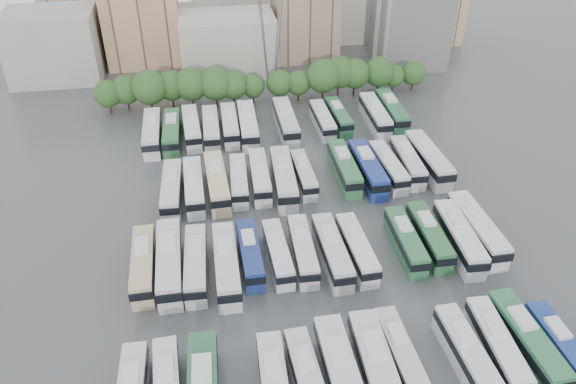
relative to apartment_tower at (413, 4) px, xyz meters
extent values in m
plane|color=#424447|center=(-34.00, -58.00, -13.00)|extent=(220.00, 220.00, 0.00)
cylinder|color=black|center=(-63.77, -15.98, -11.93)|extent=(0.36, 0.36, 2.14)
sphere|color=#234C1E|center=(-63.77, -15.98, -9.03)|extent=(5.13, 5.13, 5.13)
cylinder|color=black|center=(-60.45, -15.25, -11.86)|extent=(0.36, 0.36, 2.28)
sphere|color=#234C1E|center=(-60.45, -15.25, -8.77)|extent=(5.47, 5.47, 5.47)
cylinder|color=black|center=(-56.02, -16.75, -11.65)|extent=(0.36, 0.36, 2.70)
sphere|color=#234C1E|center=(-56.02, -16.75, -7.98)|extent=(6.49, 6.49, 6.49)
cylinder|color=black|center=(-52.12, -15.17, -11.80)|extent=(0.36, 0.36, 2.39)
sphere|color=#234C1E|center=(-52.12, -15.17, -8.56)|extent=(5.74, 5.74, 5.74)
cylinder|color=black|center=(-48.30, -16.18, -11.68)|extent=(0.36, 0.36, 2.64)
sphere|color=#234C1E|center=(-48.30, -16.18, -8.09)|extent=(6.34, 6.34, 6.34)
cylinder|color=black|center=(-43.82, -16.68, -11.66)|extent=(0.36, 0.36, 2.67)
sphere|color=#234C1E|center=(-43.82, -16.68, -8.03)|extent=(6.42, 6.42, 6.42)
cylinder|color=black|center=(-40.52, -16.40, -11.86)|extent=(0.36, 0.36, 2.28)
sphere|color=#234C1E|center=(-40.52, -16.40, -8.76)|extent=(5.48, 5.48, 5.48)
cylinder|color=black|center=(-36.66, -15.81, -12.06)|extent=(0.36, 0.36, 1.89)
sphere|color=#234C1E|center=(-36.66, -15.81, -9.50)|extent=(4.53, 4.53, 4.53)
cylinder|color=black|center=(-31.53, -16.10, -11.94)|extent=(0.36, 0.36, 2.12)
sphere|color=#234C1E|center=(-31.53, -16.10, -9.07)|extent=(5.08, 5.08, 5.08)
cylinder|color=black|center=(-27.88, -16.26, -11.99)|extent=(0.36, 0.36, 2.03)
sphere|color=#234C1E|center=(-27.88, -16.26, -9.23)|extent=(4.87, 4.87, 4.87)
cylinder|color=black|center=(-23.13, -16.83, -11.63)|extent=(0.36, 0.36, 2.74)
sphere|color=#234C1E|center=(-23.13, -16.83, -7.92)|extent=(6.57, 6.57, 6.57)
cylinder|color=black|center=(-19.65, -15.18, -11.67)|extent=(0.36, 0.36, 2.67)
sphere|color=#234C1E|center=(-19.65, -15.18, -8.04)|extent=(6.41, 6.41, 6.41)
cylinder|color=black|center=(-16.43, -15.48, -11.76)|extent=(0.36, 0.36, 2.48)
sphere|color=#234C1E|center=(-16.43, -15.48, -8.40)|extent=(5.94, 5.94, 5.94)
cylinder|color=black|center=(-11.48, -15.41, -11.75)|extent=(0.36, 0.36, 2.49)
sphere|color=#234C1E|center=(-11.48, -15.41, -8.37)|extent=(5.98, 5.98, 5.98)
cylinder|color=black|center=(-8.31, -15.16, -12.06)|extent=(0.36, 0.36, 1.88)
sphere|color=#234C1E|center=(-8.31, -15.16, -9.51)|extent=(4.51, 4.51, 4.51)
cylinder|color=black|center=(-4.17, -15.25, -12.00)|extent=(0.36, 0.36, 2.01)
sphere|color=#234C1E|center=(-4.17, -15.25, -9.27)|extent=(4.82, 4.82, 4.82)
cube|color=#9E998E|center=(-76.00, 4.00, -6.00)|extent=(18.00, 14.00, 14.00)
cube|color=tan|center=(-58.00, 10.00, -4.00)|extent=(16.00, 12.00, 18.00)
cube|color=#ADA89E|center=(-40.00, 2.00, -7.00)|extent=(20.00, 14.00, 12.00)
cube|color=gray|center=(-22.00, 8.00, -5.00)|extent=(14.00, 12.00, 16.00)
cube|color=tan|center=(-72.00, 20.00, -5.00)|extent=(16.00, 14.00, 16.00)
cube|color=#A39E93|center=(-14.00, 20.00, -6.00)|extent=(18.00, 14.00, 14.00)
cube|color=tan|center=(10.00, 14.00, -7.00)|extent=(14.00, 12.00, 12.00)
cube|color=gray|center=(-48.00, 16.00, -8.00)|extent=(12.00, 10.00, 10.00)
cube|color=silver|center=(0.00, 0.00, 0.00)|extent=(14.00, 14.00, 26.00)
cylinder|color=slate|center=(-34.00, -10.00, 4.00)|extent=(2.90, 2.91, 33.83)
cylinder|color=slate|center=(-34.00, -6.00, 4.00)|extent=(2.90, 2.91, 33.83)
cylinder|color=slate|center=(-30.00, -10.00, 4.00)|extent=(2.90, 2.91, 33.83)
cube|color=silver|center=(-55.54, -80.52, -9.59)|extent=(1.69, 3.06, 0.41)
cube|color=silver|center=(-52.31, -80.20, -9.66)|extent=(1.71, 3.02, 0.41)
cube|color=silver|center=(-48.86, -81.39, -9.04)|extent=(1.98, 3.56, 0.48)
cube|color=silver|center=(-42.18, -81.58, -9.49)|extent=(1.76, 3.16, 0.43)
cube|color=silver|center=(-38.96, -82.57, -11.42)|extent=(2.88, 11.22, 3.15)
cube|color=black|center=(-38.95, -82.71, -10.82)|extent=(3.00, 11.40, 0.93)
cube|color=silver|center=(-39.03, -81.18, -9.64)|extent=(1.71, 3.04, 0.41)
cube|color=silver|center=(-35.69, -82.90, -11.15)|extent=(2.85, 13.07, 3.70)
cube|color=black|center=(-35.69, -83.06, -10.44)|extent=(2.98, 13.26, 1.09)
cube|color=silver|center=(-35.70, -81.27, -9.06)|extent=(1.87, 3.49, 0.48)
cube|color=silver|center=(-32.16, -82.96, -11.12)|extent=(3.20, 13.36, 3.76)
cube|color=black|center=(-32.17, -83.13, -10.40)|extent=(3.34, 13.56, 1.11)
cube|color=silver|center=(-32.11, -81.30, -8.99)|extent=(1.98, 3.60, 0.49)
cube|color=silver|center=(-29.09, -80.83, -11.50)|extent=(2.46, 10.64, 3.00)
cube|color=black|center=(-29.08, -80.96, -10.92)|extent=(2.57, 10.81, 0.88)
cube|color=silver|center=(-29.11, -79.50, -9.80)|extent=(1.56, 2.86, 0.39)
cube|color=silver|center=(-22.49, -82.12, -11.39)|extent=(2.71, 11.45, 3.23)
cube|color=black|center=(-22.48, -82.26, -10.77)|extent=(2.83, 11.62, 0.95)
cube|color=silver|center=(-22.52, -80.70, -9.56)|extent=(1.69, 3.08, 0.42)
cube|color=silver|center=(-19.02, -81.61, -11.39)|extent=(2.99, 11.50, 3.23)
cube|color=black|center=(-19.03, -81.75, -10.77)|extent=(3.12, 11.68, 0.95)
cube|color=silver|center=(-18.95, -80.19, -9.56)|extent=(1.77, 3.12, 0.42)
cube|color=#307046|center=(-15.73, -81.56, -11.27)|extent=(3.05, 12.28, 3.45)
cube|color=black|center=(-15.72, -81.71, -10.61)|extent=(3.18, 12.47, 1.02)
cube|color=silver|center=(-15.79, -80.03, -9.32)|extent=(1.85, 3.31, 0.45)
cube|color=navy|center=(-12.57, -82.96, -11.45)|extent=(2.60, 11.02, 3.11)
cube|color=black|center=(-12.57, -83.10, -10.85)|extent=(2.71, 11.19, 0.91)
cube|color=silver|center=(-12.61, -81.59, -9.69)|extent=(1.63, 2.96, 0.40)
cube|color=#C5B188|center=(-55.37, -62.95, -11.31)|extent=(2.73, 11.94, 3.37)
cube|color=black|center=(-55.36, -63.10, -10.67)|extent=(2.85, 12.12, 0.99)
cube|color=silver|center=(-55.39, -61.46, -9.41)|extent=(1.74, 3.20, 0.44)
cube|color=silver|center=(-52.22, -63.31, -11.13)|extent=(2.95, 13.26, 3.75)
cube|color=black|center=(-52.22, -63.47, -10.41)|extent=(3.09, 13.45, 1.10)
cube|color=silver|center=(-52.24, -61.65, -9.01)|extent=(1.91, 3.55, 0.48)
cube|color=silver|center=(-49.09, -63.85, -11.32)|extent=(2.97, 11.95, 3.36)
cube|color=black|center=(-49.09, -64.00, -10.68)|extent=(3.09, 12.13, 0.99)
cube|color=silver|center=(-49.03, -62.37, -9.42)|extent=(1.80, 3.22, 0.44)
cube|color=silver|center=(-45.46, -64.71, -11.21)|extent=(2.78, 12.66, 3.58)
cube|color=black|center=(-45.46, -64.87, -10.52)|extent=(2.90, 12.86, 1.05)
cube|color=silver|center=(-45.45, -63.13, -9.19)|extent=(1.82, 3.38, 0.46)
cube|color=navy|center=(-42.41, -62.90, -11.46)|extent=(2.48, 10.92, 3.08)
cube|color=black|center=(-42.41, -63.03, -10.87)|extent=(2.59, 11.08, 0.91)
cube|color=silver|center=(-42.43, -61.54, -9.72)|extent=(1.59, 2.93, 0.40)
cube|color=silver|center=(-38.97, -63.33, -11.48)|extent=(2.62, 10.81, 3.04)
cube|color=black|center=(-38.97, -63.47, -10.90)|extent=(2.74, 10.98, 0.90)
cube|color=silver|center=(-39.02, -61.99, -9.76)|extent=(1.61, 2.91, 0.39)
cube|color=silver|center=(-35.82, -63.32, -11.41)|extent=(2.73, 11.29, 3.18)
cube|color=black|center=(-35.83, -63.46, -10.80)|extent=(2.85, 11.46, 0.94)
cube|color=silver|center=(-35.78, -61.91, -9.62)|extent=(1.68, 3.04, 0.41)
cube|color=silver|center=(-32.29, -64.28, -11.30)|extent=(2.78, 12.05, 3.40)
cube|color=black|center=(-32.28, -64.43, -10.65)|extent=(2.91, 12.23, 1.00)
cube|color=silver|center=(-32.32, -62.78, -9.38)|extent=(1.76, 3.23, 0.44)
cube|color=silver|center=(-29.09, -64.18, -11.39)|extent=(2.85, 11.47, 3.23)
cube|color=black|center=(-29.08, -64.32, -10.77)|extent=(2.97, 11.64, 0.95)
cube|color=silver|center=(-29.14, -62.76, -9.57)|extent=(1.73, 3.10, 0.42)
cube|color=#2F6D41|center=(-22.52, -63.69, -11.40)|extent=(2.61, 11.32, 3.19)
cube|color=black|center=(-22.53, -63.83, -10.79)|extent=(2.73, 11.49, 0.94)
cube|color=silver|center=(-22.50, -62.28, -9.60)|extent=(1.65, 3.04, 0.41)
cube|color=#2C6839|center=(-19.20, -63.21, -11.37)|extent=(2.65, 11.52, 3.25)
cube|color=black|center=(-19.20, -63.35, -10.75)|extent=(2.77, 11.70, 0.96)
cube|color=silver|center=(-19.17, -61.77, -9.54)|extent=(1.68, 3.09, 0.42)
cube|color=white|center=(-15.63, -64.40, -11.22)|extent=(3.28, 12.69, 3.56)
cube|color=black|center=(-15.64, -64.56, -10.54)|extent=(3.41, 12.88, 1.05)
cube|color=silver|center=(-15.56, -62.83, -9.21)|extent=(1.94, 3.44, 0.46)
cube|color=silver|center=(-12.60, -63.13, -11.16)|extent=(2.92, 13.00, 3.67)
cube|color=black|center=(-12.60, -63.30, -10.46)|extent=(3.05, 13.19, 1.08)
cube|color=silver|center=(-12.62, -61.51, -9.09)|extent=(1.88, 3.48, 0.48)
cube|color=silver|center=(-52.06, -47.07, -11.27)|extent=(3.05, 12.28, 3.45)
cube|color=black|center=(-52.06, -47.23, -10.61)|extent=(3.18, 12.46, 1.02)
cube|color=silver|center=(-52.00, -45.55, -9.32)|extent=(1.85, 3.31, 0.45)
cube|color=silver|center=(-48.87, -46.72, -11.29)|extent=(2.76, 12.14, 3.43)
cube|color=black|center=(-48.87, -46.87, -10.63)|extent=(2.89, 12.32, 1.01)
cube|color=silver|center=(-48.90, -45.21, -9.35)|extent=(1.77, 3.25, 0.44)
cube|color=beige|center=(-45.52, -46.31, -11.18)|extent=(3.23, 12.97, 3.65)
cube|color=black|center=(-45.51, -46.47, -10.48)|extent=(3.36, 13.16, 1.07)
cube|color=silver|center=(-45.58, -44.70, -9.12)|extent=(1.95, 3.50, 0.47)
cube|color=silver|center=(-42.24, -45.93, -11.43)|extent=(2.90, 11.19, 3.14)
cube|color=black|center=(-42.25, -46.07, -10.83)|extent=(3.02, 11.36, 0.92)
cube|color=silver|center=(-42.17, -44.54, -9.65)|extent=(1.72, 3.03, 0.41)
cube|color=silver|center=(-39.06, -45.44, -11.32)|extent=(2.88, 11.91, 3.36)
cube|color=black|center=(-39.06, -45.59, -10.68)|extent=(3.01, 12.10, 0.99)
cube|color=silver|center=(-39.01, -43.96, -9.43)|extent=(1.77, 3.21, 0.43)
cube|color=silver|center=(-35.64, -46.92, -11.10)|extent=(3.54, 13.56, 3.80)
cube|color=black|center=(-35.65, -47.09, -10.37)|extent=(3.68, 13.76, 1.12)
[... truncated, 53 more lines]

